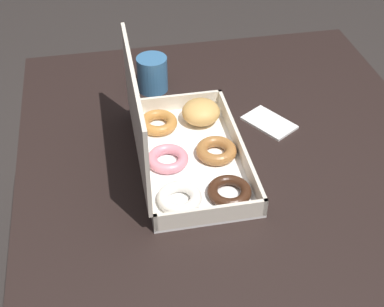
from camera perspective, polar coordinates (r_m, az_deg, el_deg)
dining_table at (r=1.24m, az=4.57°, el=-4.43°), size 1.13×0.95×0.72m
donut_box at (r=1.16m, az=-1.13°, el=1.23°), size 0.39×0.23×0.25m
coffee_mug at (r=1.39m, az=-4.25°, el=8.53°), size 0.08×0.08×0.09m
paper_napkin at (r=1.30m, az=8.23°, el=3.28°), size 0.14×0.13×0.01m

